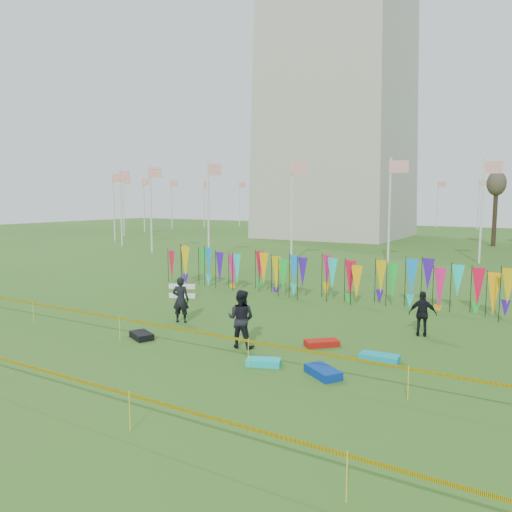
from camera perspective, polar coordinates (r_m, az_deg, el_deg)
The scene contains 14 objects.
ground at distance 17.91m, azimuth -7.48°, elevation -9.66°, with size 160.00×160.00×0.00m, color #295317.
flagpole_ring at distance 66.21m, azimuth 9.19°, elevation 5.68°, with size 57.40×56.16×8.00m.
banner_row at distance 25.17m, azimuth 6.12°, elevation -1.98°, with size 18.64×0.64×2.13m.
caution_tape_near at distance 16.91m, azimuth -10.81°, elevation -7.96°, with size 26.00×0.02×0.90m.
caution_tape_far at distance 13.90m, azimuth -24.27°, elevation -11.68°, with size 26.00×0.02×0.90m.
box_kite at distance 25.29m, azimuth -8.46°, elevation -3.98°, with size 0.68×0.68×0.76m.
person_left at distance 20.42m, azimuth -8.60°, elevation -4.96°, with size 0.68×0.50×1.86m, color black.
person_mid at distance 16.87m, azimuth -1.73°, elevation -7.17°, with size 0.95×0.59×1.96m, color black.
person_right at distance 19.20m, azimuth 18.51°, elevation -6.29°, with size 0.97×0.55×1.66m, color black.
kite_bag_turquoise at distance 15.32m, azimuth 0.87°, elevation -12.04°, with size 1.02×0.51×0.20m, color #0DCACF.
kite_bag_blue at distance 14.59m, azimuth 7.66°, elevation -13.01°, with size 1.14×0.59×0.24m, color #093396.
kite_bag_red at distance 17.34m, azimuth 7.52°, elevation -9.84°, with size 1.14×0.52×0.21m, color #B3150B.
kite_bag_black at distance 18.53m, azimuth -12.95°, elevation -8.85°, with size 0.98×0.57×0.23m, color black.
kite_bag_teal at distance 16.13m, azimuth 13.94°, elevation -11.24°, with size 1.17×0.56×0.22m, color #0CA0B4.
Camera 1 is at (10.77, -13.40, 5.01)m, focal length 35.00 mm.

